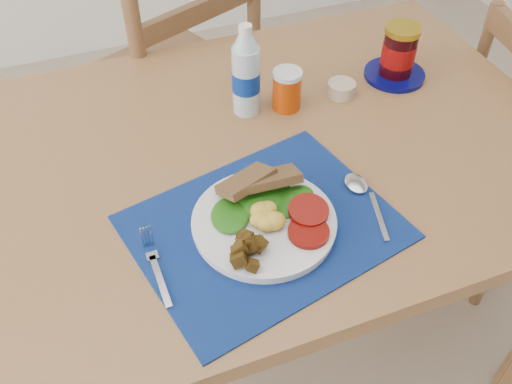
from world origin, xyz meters
TOP-DOWN VIEW (x-y plane):
  - table at (0.00, 0.20)m, footprint 1.40×0.90m
  - chair_far at (0.02, 0.84)m, footprint 0.60×0.59m
  - placemat at (-0.03, -0.01)m, footprint 0.52×0.44m
  - breakfast_plate at (-0.03, -0.01)m, footprint 0.26×0.26m
  - fork at (-0.23, -0.03)m, footprint 0.02×0.16m
  - spoon at (0.18, -0.00)m, footprint 0.04×0.18m
  - water_bottle at (0.06, 0.33)m, footprint 0.06×0.06m
  - juice_glass at (0.15, 0.31)m, footprint 0.06×0.06m
  - ramekin at (0.29, 0.31)m, footprint 0.06×0.06m
  - jam_on_saucer at (0.44, 0.33)m, footprint 0.15×0.15m

SIDE VIEW (x-z plane):
  - chair_far at x=0.02m, z-range 0.00..1.25m
  - table at x=0.00m, z-range 0.29..1.04m
  - placemat at x=-0.03m, z-range 0.75..0.75m
  - fork at x=-0.23m, z-range 0.75..0.76m
  - spoon at x=0.18m, z-range 0.75..0.76m
  - ramekin at x=0.29m, z-range 0.75..0.78m
  - breakfast_plate at x=-0.03m, z-range 0.74..0.80m
  - juice_glass at x=0.15m, z-range 0.75..0.84m
  - jam_on_saucer at x=0.44m, z-range 0.74..0.87m
  - water_bottle at x=0.06m, z-range 0.74..0.95m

